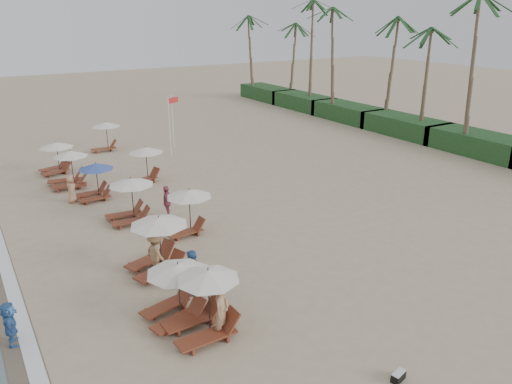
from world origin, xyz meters
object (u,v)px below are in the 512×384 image
inland_station_1 (144,161)px  duffel_bag (398,376)px  lounger_station_2 (155,245)px  beachgoer_far_a (167,202)px  lounger_station_4 (94,181)px  lounger_station_5 (68,171)px  lounger_station_3 (129,200)px  beachgoer_mid_b (156,254)px  inland_station_0 (188,206)px  lounger_station_6 (55,157)px  beachgoer_mid_a (191,273)px  beachgoer_near (221,311)px  waterline_walker (10,324)px  flag_pole_near (170,123)px  lounger_station_0 (202,306)px  inland_station_2 (105,133)px  beachgoer_far_b (71,189)px  lounger_station_1 (174,291)px

inland_station_1 → duffel_bag: (0.01, -21.58, -1.24)m
lounger_station_2 → beachgoer_far_a: lounger_station_2 is taller
lounger_station_4 → lounger_station_5: 3.15m
lounger_station_3 → beachgoer_mid_b: 6.04m
lounger_station_3 → inland_station_0: 3.60m
lounger_station_6 → lounger_station_4: bearing=-82.0°
beachgoer_far_a → lounger_station_4: bearing=-127.5°
lounger_station_3 → beachgoer_mid_a: size_ratio=1.41×
beachgoer_near → waterline_walker: 6.83m
inland_station_1 → flag_pole_near: 6.31m
lounger_station_0 → beachgoer_mid_a: (0.76, 2.52, -0.16)m
lounger_station_5 → beachgoer_mid_a: 15.61m
inland_station_1 → inland_station_2: (0.03, 9.04, 0.04)m
beachgoer_near → beachgoer_far_b: 15.65m
lounger_station_0 → beachgoer_far_a: size_ratio=1.42×
lounger_station_0 → beachgoer_far_a: 10.48m
lounger_station_5 → duffel_bag: (4.39, -23.15, -0.88)m
beachgoer_far_b → flag_pole_near: (8.64, 6.26, 1.71)m
inland_station_0 → beachgoer_mid_a: bearing=-113.0°
inland_station_1 → flag_pole_near: bearing=52.2°
lounger_station_3 → inland_station_1: (2.91, 5.79, 0.17)m
beachgoer_near → waterline_walker: size_ratio=1.22×
lounger_station_3 → inland_station_0: lounger_station_3 is taller
inland_station_0 → duffel_bag: 12.88m
lounger_station_3 → inland_station_1: 6.49m
duffel_bag → lounger_station_5: bearing=100.7°
lounger_station_1 → lounger_station_4: size_ratio=1.10×
lounger_station_4 → inland_station_1: (3.57, 1.46, 0.29)m
inland_station_0 → lounger_station_4: bearing=109.6°
lounger_station_3 → inland_station_2: (2.94, 14.83, 0.21)m
lounger_station_0 → lounger_station_5: (-0.47, 18.07, -0.05)m
lounger_station_6 → beachgoer_mid_b: size_ratio=1.35×
lounger_station_5 → inland_station_0: (3.43, -10.37, 0.46)m
beachgoer_far_b → beachgoer_mid_a: bearing=-153.9°
duffel_bag → lounger_station_3: bearing=100.5°
lounger_station_5 → beachgoer_near: lounger_station_5 is taller
beachgoer_far_b → duffel_bag: beachgoer_far_b is taller
lounger_station_1 → inland_station_0: (3.39, 6.34, 0.38)m
inland_station_1 → beachgoer_far_a: size_ratio=1.49×
flag_pole_near → beachgoer_near: bearing=-108.3°
lounger_station_6 → inland_station_2: 6.06m
inland_station_2 → beachgoer_far_a: (-1.12, -15.44, -0.51)m
inland_station_2 → lounger_station_1: bearing=-100.3°
lounger_station_1 → lounger_station_2: (0.70, 3.65, 0.10)m
lounger_station_3 → duffel_bag: size_ratio=4.72×
flag_pole_near → lounger_station_1: bearing=-112.1°
lounger_station_1 → beachgoer_far_a: bearing=69.5°
lounger_station_4 → lounger_station_5: lounger_station_5 is taller
beachgoer_near → duffel_bag: 5.83m
inland_station_0 → flag_pole_near: size_ratio=0.56×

